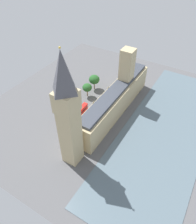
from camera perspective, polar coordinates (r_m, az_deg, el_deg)
The scene contains 12 objects.
ground_plane at distance 132.27m, azimuth 3.59°, elevation 0.51°, with size 139.83×139.83×0.00m, color #565659.
river_thames at distance 124.97m, azimuth 17.35°, elevation -4.73°, with size 42.11×125.85×0.25m, color slate.
parliament_building at distance 126.87m, azimuth 4.90°, elevation 3.75°, with size 10.86×69.83×34.95m.
clock_tower at distance 86.43m, azimuth -7.98°, elevation -0.18°, with size 8.58×8.58×57.47m.
car_white_far_end at distance 140.69m, azimuth 1.21°, elevation 3.97°, with size 1.90×4.25×1.74m.
double_decker_bus_under_trees at distance 128.21m, azimuth -4.41°, elevation 0.44°, with size 3.00×10.59×4.75m.
car_blue_leading at distance 120.27m, azimuth -7.14°, elevation -4.39°, with size 2.00×4.17×1.74m.
pedestrian_trailing at distance 121.11m, azimuth -3.29°, elevation -3.74°, with size 0.69×0.69×1.67m.
plane_tree_corner at distance 126.00m, azimuth -9.13°, elevation 1.16°, with size 4.73×4.73×8.17m.
plane_tree_by_river_gate at distance 145.66m, azimuth -1.00°, elevation 8.57°, with size 7.11×7.11×10.44m.
plane_tree_kerbside at distance 139.21m, azimuth -2.87°, elevation 6.46°, with size 6.13×6.13×9.39m.
street_lamp_near_tower at distance 131.03m, azimuth -6.56°, elevation 2.38°, with size 0.56×0.56×6.42m.
Camera 1 is at (-44.38, 89.43, 86.76)m, focal length 34.66 mm.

